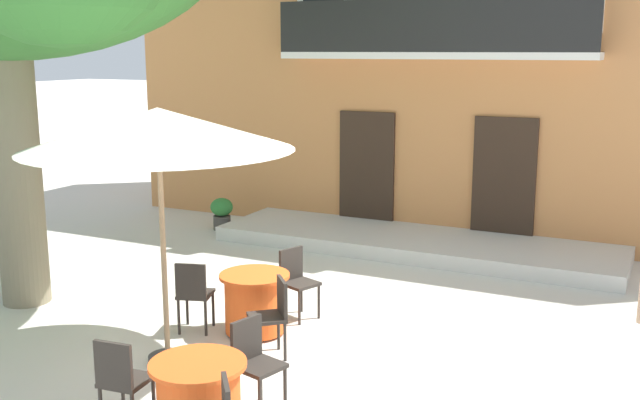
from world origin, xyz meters
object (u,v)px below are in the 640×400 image
cafe_chair_near_tree_0 (254,358)px  cafe_chair_near_tree_1 (121,378)px  cafe_chair_middle_0 (194,291)px  cafe_chair_middle_1 (273,312)px  cafe_chair_middle_2 (296,278)px  ground_planter_left (222,212)px  cafe_table_middle (255,303)px  cafe_umbrella (158,130)px

cafe_chair_near_tree_0 → cafe_chair_near_tree_1: same height
cafe_chair_middle_0 → cafe_chair_middle_1: (1.24, -0.20, 0.00)m
cafe_chair_near_tree_1 → cafe_chair_middle_0: (-0.85, 2.30, 0.00)m
cafe_chair_middle_2 → ground_planter_left: bearing=134.5°
cafe_table_middle → cafe_umbrella: bearing=-110.0°
cafe_chair_near_tree_0 → cafe_chair_middle_0: (-1.71, 1.40, 0.00)m
cafe_chair_near_tree_1 → cafe_chair_middle_2: 3.34m
cafe_table_middle → cafe_chair_middle_2: bearing=75.2°
cafe_chair_near_tree_1 → ground_planter_left: 7.78m
cafe_chair_near_tree_1 → cafe_chair_middle_0: 2.45m
cafe_chair_near_tree_1 → cafe_chair_middle_2: (0.03, 3.34, 0.00)m
cafe_chair_near_tree_1 → cafe_chair_middle_1: (0.39, 2.10, 0.00)m
cafe_chair_near_tree_0 → ground_planter_left: cafe_chair_near_tree_0 is taller
cafe_chair_middle_2 → ground_planter_left: (-3.55, 3.60, -0.18)m
cafe_chair_near_tree_0 → cafe_chair_middle_1: same height
cafe_chair_near_tree_1 → cafe_table_middle: cafe_chair_near_tree_1 is taller
cafe_table_middle → cafe_chair_middle_1: bearing=-42.7°
cafe_chair_near_tree_1 → cafe_chair_near_tree_0: bearing=46.2°
cafe_chair_near_tree_0 → cafe_chair_middle_2: 2.58m
cafe_chair_near_tree_1 → cafe_chair_middle_1: 2.13m
cafe_chair_near_tree_0 → ground_planter_left: size_ratio=1.46×
cafe_chair_middle_0 → cafe_umbrella: (0.26, -0.87, 2.08)m
cafe_chair_near_tree_1 → cafe_umbrella: cafe_umbrella is taller
cafe_chair_middle_0 → cafe_chair_middle_1: same height
cafe_table_middle → cafe_chair_near_tree_0: bearing=-59.1°
cafe_chair_middle_0 → cafe_chair_middle_2: 1.36m
cafe_table_middle → cafe_umbrella: (-0.43, -1.18, 2.22)m
cafe_table_middle → ground_planter_left: bearing=127.7°
cafe_chair_near_tree_0 → ground_planter_left: 7.46m
cafe_chair_middle_2 → cafe_umbrella: cafe_umbrella is taller
cafe_chair_near_tree_0 → cafe_chair_middle_1: bearing=111.4°
cafe_chair_near_tree_0 → cafe_chair_near_tree_1: size_ratio=1.00×
cafe_chair_middle_1 → cafe_chair_near_tree_1: bearing=-100.6°
cafe_table_middle → cafe_chair_middle_2: 0.77m
cafe_chair_middle_2 → cafe_table_middle: bearing=-104.8°
cafe_chair_near_tree_0 → cafe_table_middle: bearing=120.9°
cafe_chair_near_tree_1 → cafe_chair_middle_0: size_ratio=1.00×
cafe_table_middle → cafe_umbrella: 2.55m
cafe_table_middle → cafe_umbrella: cafe_umbrella is taller
cafe_chair_middle_0 → cafe_chair_middle_1: 1.26m
cafe_chair_middle_0 → cafe_umbrella: size_ratio=0.31×
cafe_chair_near_tree_1 → cafe_umbrella: bearing=112.6°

